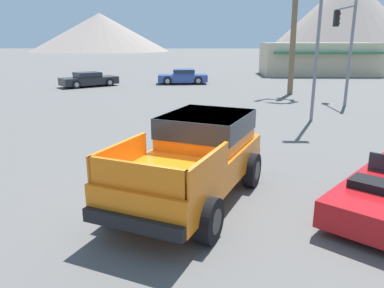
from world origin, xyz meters
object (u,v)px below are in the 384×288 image
parked_car_dark (89,79)px  street_lamp_post (321,0)px  parked_car_blue (183,76)px  traffic_light_main (344,35)px  orange_pickup_truck (197,153)px  palm_tree_tall (295,5)px

parked_car_dark → street_lamp_post: 19.21m
parked_car_blue → traffic_light_main: traffic_light_main is taller
orange_pickup_truck → traffic_light_main: (8.05, 13.83, 2.75)m
orange_pickup_truck → parked_car_dark: bearing=134.5°
parked_car_blue → street_lamp_post: (6.50, -14.66, 4.50)m
orange_pickup_truck → street_lamp_post: street_lamp_post is taller
orange_pickup_truck → traffic_light_main: traffic_light_main is taller
parked_car_dark → palm_tree_tall: bearing=36.8°
street_lamp_post → palm_tree_tall: bearing=83.8°
palm_tree_tall → traffic_light_main: bearing=-58.4°
traffic_light_main → street_lamp_post: street_lamp_post is taller
orange_pickup_truck → palm_tree_tall: size_ratio=0.71×
street_lamp_post → parked_car_dark: bearing=137.5°
palm_tree_tall → orange_pickup_truck: bearing=-109.2°
parked_car_dark → parked_car_blue: 7.54m
parked_car_dark → palm_tree_tall: palm_tree_tall is taller
parked_car_blue → street_lamp_post: bearing=-161.8°
orange_pickup_truck → palm_tree_tall: bearing=92.9°
orange_pickup_truck → parked_car_dark: orange_pickup_truck is taller
parked_car_dark → palm_tree_tall: size_ratio=0.59×
orange_pickup_truck → parked_car_dark: size_ratio=1.19×
parked_car_dark → street_lamp_post: street_lamp_post is taller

